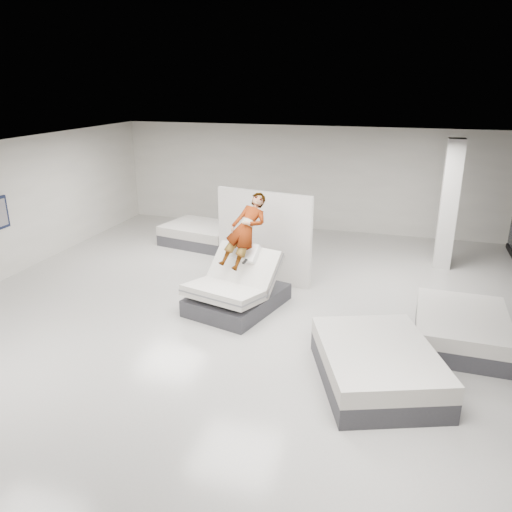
# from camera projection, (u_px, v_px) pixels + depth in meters

# --- Properties ---
(room) EXTENTS (14.00, 14.04, 3.20)m
(room) POSITION_uv_depth(u_px,v_px,m) (233.00, 246.00, 9.17)
(room) COLOR #B1AFA7
(room) RESTS_ON ground
(hero_bed) EXTENTS (1.95, 2.29, 1.31)m
(hero_bed) POSITION_uv_depth(u_px,v_px,m) (236.00, 291.00, 10.25)
(hero_bed) COLOR #36363B
(hero_bed) RESTS_ON floor
(person) EXTENTS (1.02, 1.74, 1.25)m
(person) POSITION_uv_depth(u_px,v_px,m) (245.00, 245.00, 10.22)
(person) COLOR slate
(person) RESTS_ON hero_bed
(remote) EXTENTS (0.09, 0.15, 0.08)m
(remote) POSITION_uv_depth(u_px,v_px,m) (245.00, 261.00, 9.90)
(remote) COLOR black
(remote) RESTS_ON person
(divider_panel) EXTENTS (2.33, 0.54, 2.13)m
(divider_panel) POSITION_uv_depth(u_px,v_px,m) (264.00, 237.00, 11.48)
(divider_panel) COLOR silver
(divider_panel) RESTS_ON floor
(flat_bed_right_far) EXTENTS (1.60, 2.10, 0.57)m
(flat_bed_right_far) POSITION_uv_depth(u_px,v_px,m) (461.00, 329.00, 8.90)
(flat_bed_right_far) COLOR #36363B
(flat_bed_right_far) RESTS_ON floor
(flat_bed_right_near) EXTENTS (2.34, 2.66, 0.61)m
(flat_bed_right_near) POSITION_uv_depth(u_px,v_px,m) (377.00, 365.00, 7.71)
(flat_bed_right_near) COLOR #36363B
(flat_bed_right_near) RESTS_ON floor
(flat_bed_left_far) EXTENTS (2.31, 1.91, 0.57)m
(flat_bed_left_far) POSITION_uv_depth(u_px,v_px,m) (202.00, 234.00, 14.39)
(flat_bed_left_far) COLOR #36363B
(flat_bed_left_far) RESTS_ON floor
(column) EXTENTS (0.40, 0.40, 3.20)m
(column) POSITION_uv_depth(u_px,v_px,m) (449.00, 205.00, 12.15)
(column) COLOR silver
(column) RESTS_ON floor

